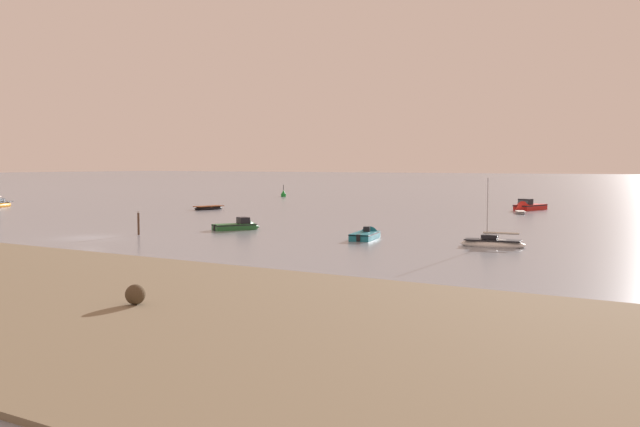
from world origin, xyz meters
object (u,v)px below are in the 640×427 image
rowboat_moored_0 (209,208)px  motorboat_moored_1 (367,236)px  channel_buoy (283,194)px  rowboat_moored_1 (521,213)px  mooring_post_near (139,224)px  sailboat_moored_1 (493,244)px  motorboat_moored_0 (241,227)px  motorboat_moored_2 (527,208)px

rowboat_moored_0 → motorboat_moored_1: size_ratio=0.97×
rowboat_moored_0 → channel_buoy: (-12.85, 34.98, 0.28)m
rowboat_moored_1 → mooring_post_near: 46.40m
motorboat_moored_1 → channel_buoy: channel_buoy is taller
sailboat_moored_1 → rowboat_moored_0: bearing=-34.8°
motorboat_moored_0 → sailboat_moored_1: sailboat_moored_1 is taller
rowboat_moored_0 → motorboat_moored_1: motorboat_moored_1 is taller
channel_buoy → mooring_post_near: (30.02, -63.45, 0.45)m
motorboat_moored_2 → sailboat_moored_1: 42.61m
motorboat_moored_0 → mooring_post_near: 9.33m
mooring_post_near → rowboat_moored_0: bearing=121.1°
rowboat_moored_1 → motorboat_moored_2: motorboat_moored_2 is taller
rowboat_moored_0 → channel_buoy: size_ratio=1.96×
motorboat_moored_1 → mooring_post_near: 19.00m
rowboat_moored_1 → sailboat_moored_1: bearing=-10.9°
rowboat_moored_0 → rowboat_moored_1: size_ratio=1.48×
rowboat_moored_0 → motorboat_moored_0: motorboat_moored_0 is taller
rowboat_moored_0 → mooring_post_near: bearing=-135.9°
rowboat_moored_1 → channel_buoy: (-49.15, 21.19, 0.34)m
motorboat_moored_1 → channel_buoy: size_ratio=2.02×
rowboat_moored_1 → motorboat_moored_2: size_ratio=0.50×
motorboat_moored_1 → rowboat_moored_1: size_ratio=1.53×
rowboat_moored_0 → sailboat_moored_1: sailboat_moored_1 is taller
motorboat_moored_0 → sailboat_moored_1: 23.50m
rowboat_moored_0 → motorboat_moored_1: bearing=-108.3°
motorboat_moored_0 → sailboat_moored_1: (23.48, -0.96, -0.03)m
rowboat_moored_1 → sailboat_moored_1: size_ratio=0.59×
motorboat_moored_1 → sailboat_moored_1: bearing=-104.0°
motorboat_moored_0 → rowboat_moored_1: motorboat_moored_0 is taller
rowboat_moored_1 → channel_buoy: 53.53m
channel_buoy → rowboat_moored_1: bearing=-23.3°
rowboat_moored_0 → mooring_post_near: size_ratio=2.10×
motorboat_moored_1 → mooring_post_near: mooring_post_near is taller
motorboat_moored_0 → rowboat_moored_1: bearing=6.2°
sailboat_moored_1 → channel_buoy: 80.46m
motorboat_moored_0 → mooring_post_near: bearing=-176.7°
motorboat_moored_0 → rowboat_moored_1: 37.10m
motorboat_moored_2 → motorboat_moored_0: bearing=-4.0°
motorboat_moored_0 → motorboat_moored_1: bearing=-63.8°
sailboat_moored_1 → channel_buoy: size_ratio=2.23×
motorboat_moored_0 → motorboat_moored_2: 42.79m
motorboat_moored_2 → channel_buoy: size_ratio=2.63×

